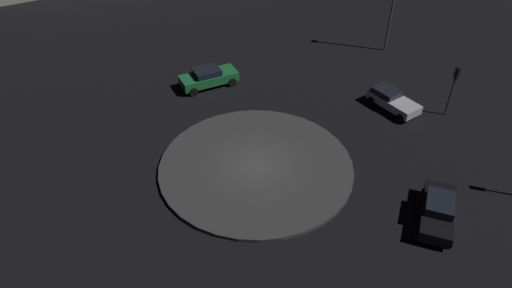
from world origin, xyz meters
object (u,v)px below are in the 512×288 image
Objects in this scene: traffic_light_west at (454,82)px; car_black at (438,211)px; car_silver at (392,100)px; car_green at (208,77)px.

car_black is at bearing 46.88° from traffic_light_west.
car_silver is 0.97× the size of car_black.
traffic_light_west is (-3.12, 2.36, 2.08)m from car_silver.
car_black is 0.93× the size of car_green.
car_green is (6.68, -19.18, 0.01)m from car_black.
car_black is (4.75, 10.40, 0.07)m from car_silver.
traffic_light_west reaches higher than car_green.
traffic_light_west is (-7.88, -8.04, 2.01)m from car_black.
traffic_light_west is at bearing -179.61° from car_black.
traffic_light_west is (-14.56, 11.14, 2.00)m from car_green.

